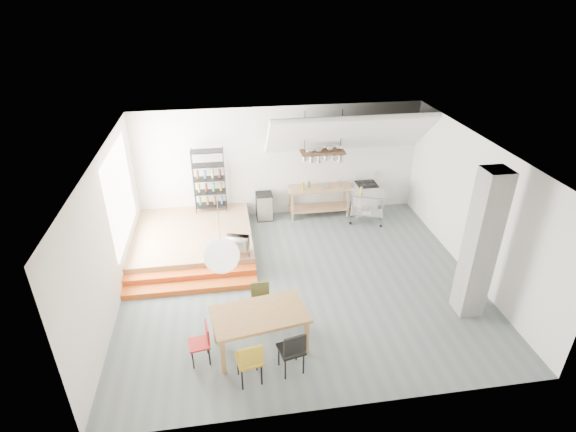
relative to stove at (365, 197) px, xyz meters
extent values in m
plane|color=slate|center=(-2.50, -3.16, -0.48)|extent=(8.00, 8.00, 0.00)
cube|color=silver|center=(-2.50, 0.34, 1.12)|extent=(8.00, 0.04, 3.20)
cube|color=silver|center=(-6.50, -3.16, 1.12)|extent=(0.04, 7.00, 3.20)
cube|color=silver|center=(1.50, -3.16, 1.12)|extent=(0.04, 7.00, 3.20)
cube|color=white|center=(-2.50, -3.16, 2.72)|extent=(8.00, 7.00, 0.02)
cube|color=white|center=(-0.70, -0.26, 2.07)|extent=(4.40, 1.44, 1.32)
cube|color=white|center=(-6.48, -1.66, 1.32)|extent=(0.02, 2.50, 2.20)
cube|color=#98714C|center=(-5.00, -1.16, -0.28)|extent=(3.00, 3.00, 0.40)
cube|color=#CA5117|center=(-5.00, -3.11, -0.41)|extent=(3.00, 0.35, 0.13)
cube|color=#CA5117|center=(-5.00, -2.76, -0.35)|extent=(3.00, 0.35, 0.27)
cube|color=gray|center=(0.80, -4.66, 1.12)|extent=(0.50, 0.50, 3.20)
cube|color=#98714C|center=(-1.40, -0.01, 0.40)|extent=(1.80, 0.60, 0.06)
cube|color=#98714C|center=(-1.40, -0.01, -0.23)|extent=(1.70, 0.55, 0.04)
cube|color=#98714C|center=(-0.58, 0.21, -0.05)|extent=(0.06, 0.06, 0.86)
cube|color=#98714C|center=(-2.22, 0.21, -0.05)|extent=(0.06, 0.06, 0.86)
cube|color=#98714C|center=(-0.58, -0.23, -0.05)|extent=(0.06, 0.06, 0.86)
cube|color=#98714C|center=(-2.22, -0.23, -0.05)|extent=(0.06, 0.06, 0.86)
cube|color=white|center=(0.00, -0.01, -0.03)|extent=(0.60, 0.60, 0.90)
cube|color=black|center=(0.00, -0.01, 0.44)|extent=(0.58, 0.58, 0.03)
cube|color=white|center=(0.00, 0.27, 0.57)|extent=(0.60, 0.05, 0.25)
cylinder|color=black|center=(0.14, 0.13, 0.46)|extent=(0.18, 0.18, 0.02)
cylinder|color=black|center=(-0.14, 0.13, 0.46)|extent=(0.18, 0.18, 0.02)
cylinder|color=black|center=(0.14, -0.15, 0.46)|extent=(0.18, 0.18, 0.02)
cylinder|color=black|center=(-0.14, -0.15, 0.46)|extent=(0.18, 0.18, 0.02)
cube|color=#43281B|center=(-1.40, -0.21, 1.57)|extent=(1.20, 0.50, 0.05)
cylinder|color=black|center=(-1.90, -0.21, 2.14)|extent=(0.02, 0.02, 1.15)
cylinder|color=black|center=(-0.90, -0.21, 2.14)|extent=(0.02, 0.02, 1.15)
cylinder|color=silver|center=(-1.90, -0.26, 1.43)|extent=(0.16, 0.16, 0.12)
cylinder|color=silver|center=(-1.70, -0.26, 1.41)|extent=(0.20, 0.20, 0.16)
cylinder|color=silver|center=(-1.50, -0.26, 1.39)|extent=(0.16, 0.16, 0.20)
cylinder|color=silver|center=(-1.30, -0.26, 1.43)|extent=(0.20, 0.20, 0.12)
cylinder|color=silver|center=(-1.10, -0.26, 1.41)|extent=(0.16, 0.16, 0.16)
cylinder|color=silver|center=(-0.90, -0.26, 1.39)|extent=(0.20, 0.20, 0.20)
cylinder|color=black|center=(-4.08, 0.22, 0.82)|extent=(0.02, 0.02, 1.80)
cylinder|color=black|center=(-4.92, 0.22, 0.82)|extent=(0.02, 0.02, 1.80)
cylinder|color=black|center=(-4.08, -0.14, 0.82)|extent=(0.02, 0.02, 1.80)
cylinder|color=black|center=(-4.92, -0.14, 0.82)|extent=(0.02, 0.02, 1.80)
cube|color=black|center=(-4.50, 0.04, 0.07)|extent=(0.88, 0.38, 0.02)
cube|color=black|center=(-4.50, 0.04, 0.47)|extent=(0.88, 0.38, 0.02)
cube|color=black|center=(-4.50, 0.04, 0.87)|extent=(0.88, 0.38, 0.02)
cube|color=black|center=(-4.50, 0.04, 1.27)|extent=(0.88, 0.38, 0.02)
cube|color=black|center=(-4.50, 0.04, 1.67)|extent=(0.88, 0.38, 0.03)
cylinder|color=#368745|center=(-4.50, 0.04, 0.21)|extent=(0.07, 0.07, 0.24)
cylinder|color=#8C6417|center=(-4.50, 0.04, 0.61)|extent=(0.07, 0.07, 0.24)
cylinder|color=brown|center=(-4.50, 0.04, 1.01)|extent=(0.07, 0.07, 0.24)
cube|color=#98714C|center=(-3.90, -2.41, 0.07)|extent=(0.60, 0.40, 0.03)
cylinder|color=black|center=(-3.63, -2.24, -0.01)|extent=(0.02, 0.02, 0.13)
cylinder|color=black|center=(-4.17, -2.24, -0.01)|extent=(0.02, 0.02, 0.13)
cylinder|color=black|center=(-3.63, -2.58, -0.01)|extent=(0.02, 0.02, 0.13)
cylinder|color=black|center=(-4.17, -2.58, -0.01)|extent=(0.02, 0.02, 0.13)
sphere|color=white|center=(-4.21, -5.20, 1.72)|extent=(0.60, 0.60, 0.60)
cube|color=brown|center=(-3.62, -5.10, 0.31)|extent=(1.86, 1.24, 0.06)
cube|color=brown|center=(-2.92, -4.57, -0.10)|extent=(0.09, 0.09, 0.76)
cube|color=brown|center=(-4.45, -4.82, -0.10)|extent=(0.09, 0.09, 0.76)
cube|color=brown|center=(-2.78, -5.38, -0.10)|extent=(0.09, 0.09, 0.76)
cube|color=brown|center=(-4.32, -5.63, -0.10)|extent=(0.09, 0.09, 0.76)
cube|color=#AC851D|center=(-3.88, -5.86, 0.00)|extent=(0.49, 0.49, 0.04)
cube|color=#AC851D|center=(-3.84, -6.04, 0.26)|extent=(0.40, 0.11, 0.37)
cylinder|color=black|center=(-4.01, -6.05, -0.25)|extent=(0.03, 0.03, 0.47)
cylinder|color=black|center=(-3.68, -6.00, -0.25)|extent=(0.03, 0.03, 0.47)
cylinder|color=black|center=(-4.07, -5.72, -0.25)|extent=(0.03, 0.03, 0.47)
cylinder|color=black|center=(-3.74, -5.66, -0.25)|extent=(0.03, 0.03, 0.47)
cube|color=black|center=(-3.13, -5.73, 0.00)|extent=(0.51, 0.51, 0.04)
cube|color=black|center=(-3.09, -5.92, 0.26)|extent=(0.40, 0.13, 0.37)
cylinder|color=black|center=(-3.26, -5.94, -0.25)|extent=(0.03, 0.03, 0.47)
cylinder|color=black|center=(-2.93, -5.86, -0.25)|extent=(0.03, 0.03, 0.47)
cylinder|color=black|center=(-3.33, -5.60, -0.25)|extent=(0.03, 0.03, 0.47)
cylinder|color=black|center=(-3.00, -5.53, -0.25)|extent=(0.03, 0.03, 0.47)
cube|color=brown|center=(-3.52, -4.38, -0.04)|extent=(0.40, 0.40, 0.04)
cube|color=brown|center=(-3.52, -4.20, 0.20)|extent=(0.37, 0.05, 0.34)
cylinder|color=black|center=(-3.37, -4.22, -0.27)|extent=(0.03, 0.03, 0.43)
cylinder|color=black|center=(-3.68, -4.22, -0.27)|extent=(0.03, 0.03, 0.43)
cylinder|color=black|center=(-3.36, -4.53, -0.27)|extent=(0.03, 0.03, 0.43)
cylinder|color=black|center=(-3.67, -4.54, -0.27)|extent=(0.03, 0.03, 0.43)
cube|color=red|center=(-4.74, -5.29, -0.07)|extent=(0.42, 0.42, 0.04)
cube|color=red|center=(-4.57, -5.26, 0.16)|extent=(0.09, 0.35, 0.32)
cylinder|color=black|center=(-4.57, -5.41, -0.28)|extent=(0.03, 0.03, 0.41)
cylinder|color=black|center=(-4.61, -5.12, -0.28)|extent=(0.03, 0.03, 0.41)
cylinder|color=black|center=(-4.86, -5.45, -0.28)|extent=(0.03, 0.03, 0.41)
cylinder|color=black|center=(-4.90, -5.16, -0.28)|extent=(0.03, 0.03, 0.41)
cube|color=silver|center=(-0.14, -0.62, 0.42)|extent=(1.04, 0.79, 0.04)
cube|color=silver|center=(-0.14, -0.62, -0.17)|extent=(1.04, 0.79, 0.03)
cylinder|color=silver|center=(0.34, -0.56, -0.02)|extent=(0.03, 0.03, 0.88)
sphere|color=black|center=(0.34, -0.56, -0.44)|extent=(0.08, 0.08, 0.08)
cylinder|color=silver|center=(-0.46, -0.26, -0.02)|extent=(0.03, 0.03, 0.88)
sphere|color=black|center=(-0.46, -0.26, -0.44)|extent=(0.08, 0.08, 0.08)
cylinder|color=silver|center=(0.19, -0.98, -0.02)|extent=(0.03, 0.03, 0.88)
sphere|color=black|center=(0.19, -0.98, -0.44)|extent=(0.08, 0.08, 0.08)
cylinder|color=silver|center=(-0.62, -0.68, -0.02)|extent=(0.03, 0.03, 0.88)
sphere|color=black|center=(-0.62, -0.68, -0.44)|extent=(0.08, 0.08, 0.08)
cube|color=black|center=(-3.00, 0.04, -0.09)|extent=(0.46, 0.46, 0.79)
imported|color=beige|center=(-3.90, -2.41, 0.23)|extent=(0.62, 0.50, 0.30)
imported|color=silver|center=(-1.29, -0.06, 0.46)|extent=(0.28, 0.28, 0.05)
camera|label=1|loc=(-4.06, -11.50, 5.77)|focal=28.00mm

